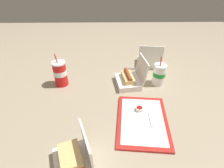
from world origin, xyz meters
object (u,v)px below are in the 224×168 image
object	(u,v)px
ketchup_cup	(140,109)
clamshell_sandwich_left	(74,160)
plastic_fork	(151,118)
clamshell_sandwich_right	(149,60)
clamshell_hotdog_center	(130,79)
soda_cup_left	(159,74)
food_tray	(143,120)
soda_cup_front	(61,73)

from	to	relation	value
ketchup_cup	clamshell_sandwich_left	xyz separation A→B (m)	(0.31, -0.31, 0.02)
ketchup_cup	plastic_fork	distance (m)	0.08
ketchup_cup	clamshell_sandwich_right	distance (m)	0.57
clamshell_hotdog_center	soda_cup_left	xyz separation A→B (m)	(-0.00, 0.20, 0.03)
ketchup_cup	plastic_fork	world-z (taller)	ketchup_cup
plastic_fork	clamshell_sandwich_left	xyz separation A→B (m)	(0.25, -0.36, 0.03)
food_tray	clamshell_hotdog_center	distance (m)	0.35
soda_cup_front	clamshell_hotdog_center	bearing A→B (deg)	89.09
soda_cup_front	soda_cup_left	bearing A→B (deg)	89.74
ketchup_cup	clamshell_sandwich_left	distance (m)	0.44
food_tray	ketchup_cup	distance (m)	0.07
ketchup_cup	soda_cup_left	distance (m)	0.33
food_tray	soda_cup_front	distance (m)	0.61
plastic_fork	soda_cup_left	size ratio (longest dim) A/B	0.54
food_tray	clamshell_sandwich_right	distance (m)	0.63
ketchup_cup	soda_cup_front	distance (m)	0.57
clamshell_hotdog_center	food_tray	bearing A→B (deg)	6.05
clamshell_hotdog_center	clamshell_sandwich_left	xyz separation A→B (m)	(0.58, -0.28, 0.00)
clamshell_sandwich_left	soda_cup_front	bearing A→B (deg)	-163.34
plastic_fork	clamshell_sandwich_left	size ratio (longest dim) A/B	0.52
clamshell_hotdog_center	clamshell_sandwich_right	bearing A→B (deg)	145.85
plastic_fork	clamshell_sandwich_right	world-z (taller)	clamshell_sandwich_right
food_tray	clamshell_hotdog_center	xyz separation A→B (m)	(-0.34, -0.04, 0.04)
ketchup_cup	clamshell_sandwich_right	world-z (taller)	clamshell_sandwich_right
food_tray	clamshell_sandwich_right	world-z (taller)	clamshell_sandwich_right
soda_cup_left	clamshell_sandwich_left	bearing A→B (deg)	-39.22
plastic_fork	ketchup_cup	bearing A→B (deg)	-138.09
ketchup_cup	clamshell_hotdog_center	distance (m)	0.28
ketchup_cup	soda_cup_left	world-z (taller)	soda_cup_left
plastic_fork	clamshell_sandwich_right	xyz separation A→B (m)	(-0.61, 0.10, 0.03)
clamshell_hotdog_center	soda_cup_left	world-z (taller)	soda_cup_left
food_tray	clamshell_sandwich_left	distance (m)	0.40
soda_cup_front	ketchup_cup	bearing A→B (deg)	59.70
plastic_fork	soda_cup_left	xyz separation A→B (m)	(-0.34, 0.12, 0.06)
food_tray	clamshell_sandwich_left	world-z (taller)	clamshell_sandwich_left
soda_cup_front	food_tray	bearing A→B (deg)	54.79
ketchup_cup	soda_cup_left	bearing A→B (deg)	148.95
food_tray	ketchup_cup	bearing A→B (deg)	-172.24
clamshell_hotdog_center	plastic_fork	bearing A→B (deg)	13.15
ketchup_cup	soda_cup_left	size ratio (longest dim) A/B	0.20
plastic_fork	soda_cup_front	size ratio (longest dim) A/B	0.48
plastic_fork	soda_cup_front	distance (m)	0.64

